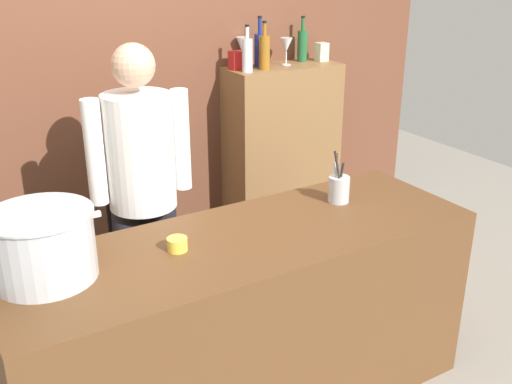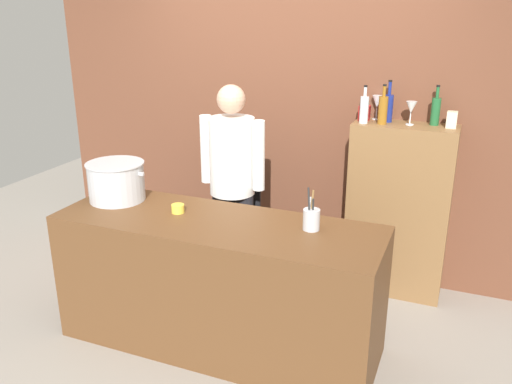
# 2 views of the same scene
# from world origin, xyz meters

# --- Properties ---
(brick_back_panel) EXTENTS (4.40, 0.10, 3.00)m
(brick_back_panel) POSITION_xyz_m (0.00, 1.40, 1.50)
(brick_back_panel) COLOR brown
(brick_back_panel) RESTS_ON ground_plane
(prep_counter) EXTENTS (2.12, 0.70, 0.90)m
(prep_counter) POSITION_xyz_m (0.00, 0.00, 0.45)
(prep_counter) COLOR brown
(prep_counter) RESTS_ON ground_plane
(bar_cabinet) EXTENTS (0.76, 0.32, 1.36)m
(bar_cabinet) POSITION_xyz_m (0.97, 1.19, 0.68)
(bar_cabinet) COLOR brown
(bar_cabinet) RESTS_ON ground_plane
(chef) EXTENTS (0.53, 0.37, 1.66)m
(chef) POSITION_xyz_m (-0.21, 0.69, 0.96)
(chef) COLOR black
(chef) RESTS_ON ground_plane
(stockpot_large) EXTENTS (0.46, 0.40, 0.27)m
(stockpot_large) POSITION_xyz_m (-0.82, 0.10, 1.03)
(stockpot_large) COLOR #B7BABF
(stockpot_large) RESTS_ON prep_counter
(utensil_crock) EXTENTS (0.10, 0.10, 0.27)m
(utensil_crock) POSITION_xyz_m (0.59, 0.10, 0.97)
(utensil_crock) COLOR #B7BABF
(utensil_crock) RESTS_ON prep_counter
(butter_jar) EXTENTS (0.09, 0.09, 0.06)m
(butter_jar) POSITION_xyz_m (-0.31, 0.04, 0.93)
(butter_jar) COLOR yellow
(butter_jar) RESTS_ON prep_counter
(wine_bottle_clear) EXTENTS (0.06, 0.06, 0.28)m
(wine_bottle_clear) POSITION_xyz_m (0.67, 1.13, 1.47)
(wine_bottle_clear) COLOR silver
(wine_bottle_clear) RESTS_ON bar_cabinet
(wine_bottle_amber) EXTENTS (0.07, 0.07, 0.29)m
(wine_bottle_amber) POSITION_xyz_m (0.80, 1.15, 1.47)
(wine_bottle_amber) COLOR #8C5919
(wine_bottle_amber) RESTS_ON bar_cabinet
(wine_bottle_green) EXTENTS (0.06, 0.06, 0.29)m
(wine_bottle_green) POSITION_xyz_m (1.17, 1.26, 1.47)
(wine_bottle_green) COLOR #1E592D
(wine_bottle_green) RESTS_ON bar_cabinet
(wine_bottle_cobalt) EXTENTS (0.07, 0.07, 0.31)m
(wine_bottle_cobalt) POSITION_xyz_m (0.83, 1.24, 1.48)
(wine_bottle_cobalt) COLOR navy
(wine_bottle_cobalt) RESTS_ON bar_cabinet
(wine_glass_wide) EXTENTS (0.08, 0.08, 0.18)m
(wine_glass_wide) POSITION_xyz_m (0.73, 1.30, 1.49)
(wine_glass_wide) COLOR silver
(wine_glass_wide) RESTS_ON bar_cabinet
(wine_glass_tall) EXTENTS (0.08, 0.08, 0.17)m
(wine_glass_tall) POSITION_xyz_m (1.00, 1.20, 1.49)
(wine_glass_tall) COLOR silver
(wine_glass_tall) RESTS_ON bar_cabinet
(spice_tin_cream) EXTENTS (0.07, 0.07, 0.12)m
(spice_tin_cream) POSITION_xyz_m (1.29, 1.20, 1.42)
(spice_tin_cream) COLOR beige
(spice_tin_cream) RESTS_ON bar_cabinet
(spice_tin_red) EXTENTS (0.08, 0.08, 0.11)m
(spice_tin_red) POSITION_xyz_m (0.66, 1.23, 1.42)
(spice_tin_red) COLOR red
(spice_tin_red) RESTS_ON bar_cabinet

